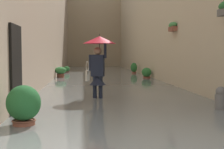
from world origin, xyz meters
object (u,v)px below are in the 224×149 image
(potted_plant_far_right, at_px, (61,72))
(potted_plant_mid_left, at_px, (134,69))
(mooring_bollard, at_px, (221,102))
(potted_plant_near_right, at_px, (24,107))
(person_wading, at_px, (98,56))
(potted_plant_near_left, at_px, (147,74))
(potted_plant_mid_right, at_px, (67,70))

(potted_plant_far_right, xyz_separation_m, potted_plant_mid_left, (-4.63, -3.21, 0.03))
(potted_plant_mid_left, xyz_separation_m, mooring_bollard, (0.07, 13.88, -0.14))
(potted_plant_near_right, bearing_deg, person_wading, -114.09)
(person_wading, bearing_deg, potted_plant_mid_left, -103.94)
(potted_plant_far_right, relative_size, potted_plant_near_right, 0.83)
(person_wading, distance_m, mooring_bollard, 3.75)
(potted_plant_near_left, bearing_deg, potted_plant_near_right, 67.91)
(potted_plant_mid_right, xyz_separation_m, potted_plant_near_right, (-0.05, 16.31, 0.19))
(person_wading, distance_m, potted_plant_mid_left, 12.08)
(potted_plant_near_left, height_order, mooring_bollard, potted_plant_near_left)
(potted_plant_far_right, distance_m, potted_plant_near_right, 11.99)
(potted_plant_mid_left, bearing_deg, mooring_bollard, 89.72)
(potted_plant_near_left, bearing_deg, potted_plant_mid_right, -48.37)
(potted_plant_near_left, bearing_deg, person_wading, 68.84)
(person_wading, relative_size, potted_plant_far_right, 2.69)
(person_wading, relative_size, potted_plant_near_right, 2.23)
(potted_plant_far_right, xyz_separation_m, potted_plant_near_right, (-0.16, 11.98, 0.07))
(potted_plant_mid_right, height_order, potted_plant_near_left, potted_plant_near_left)
(potted_plant_far_right, distance_m, mooring_bollard, 11.60)
(potted_plant_mid_right, relative_size, potted_plant_near_left, 0.85)
(potted_plant_near_right, bearing_deg, potted_plant_mid_right, -89.81)
(person_wading, bearing_deg, potted_plant_near_right, 65.91)
(potted_plant_mid_left, bearing_deg, potted_plant_near_left, 90.84)
(potted_plant_mid_right, xyz_separation_m, potted_plant_near_left, (-4.58, 5.16, 0.07))
(potted_plant_far_right, bearing_deg, person_wading, 101.52)
(person_wading, relative_size, potted_plant_mid_left, 2.36)
(person_wading, bearing_deg, potted_plant_far_right, -78.48)
(potted_plant_mid_left, distance_m, mooring_bollard, 13.88)
(potted_plant_mid_right, relative_size, mooring_bollard, 0.86)
(potted_plant_near_left, bearing_deg, potted_plant_far_right, -10.00)
(potted_plant_mid_right, bearing_deg, potted_plant_near_left, 131.63)
(mooring_bollard, bearing_deg, potted_plant_mid_right, -73.45)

